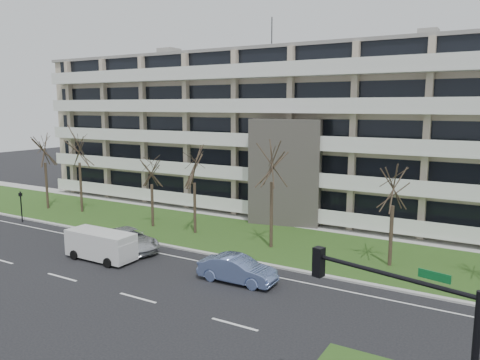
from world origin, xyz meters
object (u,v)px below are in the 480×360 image
Objects in this scene: silver_pickup at (128,240)px; blue_sedan at (237,269)px; pedestrian_signal at (21,203)px; white_van at (101,243)px; traffic_signal at (410,339)px.

silver_pickup is 1.17× the size of blue_sedan.
pedestrian_signal reaches higher than blue_sedan.
white_van is at bearing -164.06° from silver_pickup.
pedestrian_signal reaches higher than silver_pickup.
pedestrian_signal is (-23.53, 2.59, 0.97)m from blue_sedan.
white_van is 0.84× the size of traffic_signal.
silver_pickup is 23.72m from traffic_signal.
blue_sedan is at bearing 152.99° from traffic_signal.
pedestrian_signal is at bearing 101.86° from silver_pickup.
white_van is 1.82× the size of pedestrian_signal.
white_van is at bearing -29.29° from pedestrian_signal.
traffic_signal reaches higher than pedestrian_signal.
traffic_signal is at bearing -21.74° from white_van.
blue_sedan is 1.71× the size of pedestrian_signal.
white_van reaches higher than blue_sedan.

